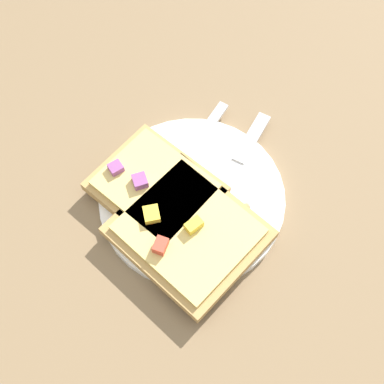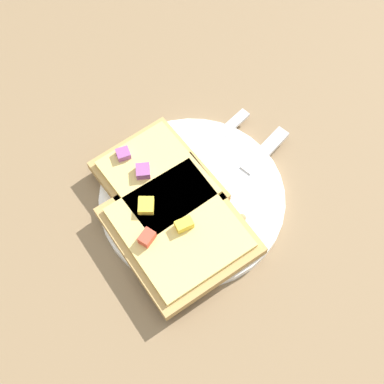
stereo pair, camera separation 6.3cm
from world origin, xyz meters
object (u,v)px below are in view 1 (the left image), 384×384
pizza_slice_main (188,232)px  pizza_slice_corner (155,187)px  plate (192,198)px  knife (235,168)px  fork (173,176)px

pizza_slice_main → pizza_slice_corner: pizza_slice_main is taller
plate → pizza_slice_corner: size_ratio=1.61×
knife → pizza_slice_corner: 0.10m
plate → pizza_slice_corner: (-0.04, -0.02, 0.02)m
fork → pizza_slice_main: size_ratio=1.41×
pizza_slice_main → pizza_slice_corner: (-0.07, 0.02, -0.00)m
fork → knife: (0.05, 0.06, 0.00)m
plate → pizza_slice_main: 0.05m
plate → fork: size_ratio=0.99×
pizza_slice_corner → knife: bearing=58.3°
pizza_slice_main → fork: bearing=146.9°
fork → pizza_slice_corner: bearing=-16.7°
knife → pizza_slice_main: 0.11m
fork → pizza_slice_main: 0.08m
plate → pizza_slice_main: (0.03, -0.04, 0.02)m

